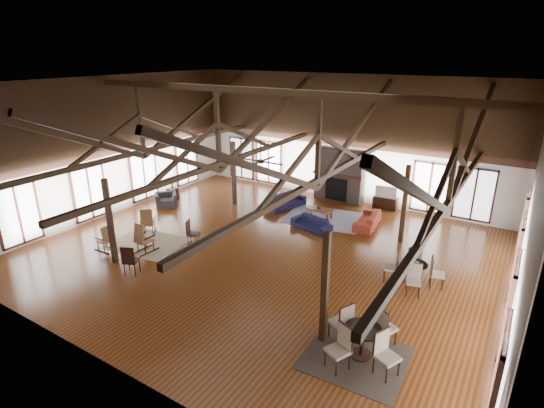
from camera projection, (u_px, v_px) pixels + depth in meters
The scene contains 31 objects.
floor at pixel (265, 251), 15.68m from camera, with size 16.00×16.00×0.00m, color brown.
ceiling at pixel (264, 83), 13.62m from camera, with size 16.00×14.00×0.02m, color black.
wall_back at pixel (344, 139), 20.23m from camera, with size 16.00×0.02×6.00m, color silver.
wall_front at pixel (88, 249), 9.07m from camera, with size 16.00×0.02×6.00m, color silver.
wall_left at pixel (112, 147), 18.62m from camera, with size 0.02×14.00×6.00m, color silver.
wall_right at pixel (531, 219), 10.68m from camera, with size 0.02×14.00×6.00m, color silver.
roof_truss at pixel (265, 144), 14.30m from camera, with size 15.60×14.07×3.14m.
post_grid at pixel (265, 213), 15.16m from camera, with size 8.16×7.16×3.05m.
fireplace at pixel (339, 175), 20.56m from camera, with size 2.50×0.69×2.60m.
ceiling_fan at pixel (261, 160), 13.35m from camera, with size 1.60×1.60×0.75m.
sofa_navy_front at pixel (311, 224), 17.50m from camera, with size 1.75×0.69×0.51m, color #141438.
sofa_navy_left at pixel (285, 201), 19.93m from camera, with size 0.82×2.09×0.61m, color #161233.
sofa_orange at pixel (367, 220), 17.82m from camera, with size 0.77×1.97×0.58m, color maroon.
coffee_table at pixel (320, 210), 18.64m from camera, with size 1.22×0.73×0.44m.
vase at pixel (319, 207), 18.57m from camera, with size 0.19×0.19×0.20m, color #B2B2B2.
armchair at pixel (166, 200), 20.07m from camera, with size 0.99×0.86×0.64m, color #323335.
side_table_lamp at pixel (173, 191), 20.97m from camera, with size 0.43×0.43×1.11m.
rocking_chair_a at pixel (148, 222), 16.96m from camera, with size 0.85×0.95×1.09m.
rocking_chair_b at pixel (142, 239), 15.40m from camera, with size 0.53×0.91×1.14m.
rocking_chair_c at pixel (106, 239), 15.57m from camera, with size 0.78×0.44×0.99m.
side_chair_a at pixel (191, 231), 16.03m from camera, with size 0.55×0.55×0.99m.
side_chair_b at pixel (130, 259), 13.79m from camera, with size 0.60×0.60×1.06m.
cafe_table_near at pixel (363, 337), 10.16m from camera, with size 2.08×2.08×1.08m.
cafe_table_far at pixel (414, 269), 13.38m from camera, with size 1.91×1.91×0.97m.
cup_near at pixel (365, 329), 9.99m from camera, with size 0.11×0.11×0.09m, color #B2B2B2.
cup_far at pixel (417, 264), 13.20m from camera, with size 0.12×0.12×0.09m, color #B2B2B2.
tv_console at pixel (385, 203), 19.81m from camera, with size 1.10×0.41×0.55m, color black.
television at pixel (386, 192), 19.62m from camera, with size 0.98×0.13×0.56m, color #B2B2B2.
rug_tan at pixel (147, 243), 16.30m from camera, with size 2.74×2.15×0.01m, color tan.
rug_navy at pixel (324, 218), 18.75m from camera, with size 3.32×2.49×0.01m, color #1D1C4F.
rug_dark at pixel (356, 358), 10.26m from camera, with size 2.38×2.16×0.01m, color black.
Camera 1 is at (7.67, -11.86, 7.02)m, focal length 28.00 mm.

